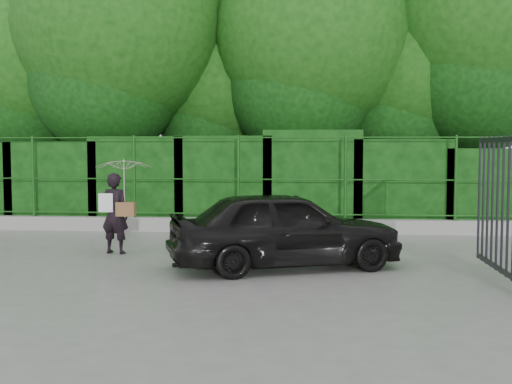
{
  "coord_description": "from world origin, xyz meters",
  "views": [
    {
      "loc": [
        2.0,
        -9.26,
        1.84
      ],
      "look_at": [
        1.07,
        1.3,
        1.1
      ],
      "focal_mm": 45.0,
      "sensor_mm": 36.0,
      "label": 1
    }
  ],
  "objects": [
    {
      "name": "kerb",
      "position": [
        0.0,
        4.5,
        0.15
      ],
      "size": [
        14.0,
        0.25,
        0.3
      ],
      "primitive_type": "cube",
      "color": "#9E9E99",
      "rests_on": "ground"
    },
    {
      "name": "woman",
      "position": [
        -1.29,
        1.55,
        1.1
      ],
      "size": [
        0.94,
        0.96,
        1.66
      ],
      "color": "black",
      "rests_on": "ground"
    },
    {
      "name": "hedge",
      "position": [
        -0.03,
        5.5,
        1.02
      ],
      "size": [
        14.2,
        1.2,
        2.23
      ],
      "color": "black",
      "rests_on": "ground"
    },
    {
      "name": "ground",
      "position": [
        0.0,
        0.0,
        0.0
      ],
      "size": [
        80.0,
        80.0,
        0.0
      ],
      "primitive_type": "plane",
      "color": "gray"
    },
    {
      "name": "fence",
      "position": [
        0.22,
        4.5,
        1.2
      ],
      "size": [
        14.13,
        0.06,
        1.8
      ],
      "color": "#174A13",
      "rests_on": "kerb"
    },
    {
      "name": "trees",
      "position": [
        1.14,
        7.74,
        4.62
      ],
      "size": [
        17.1,
        6.15,
        8.08
      ],
      "color": "black",
      "rests_on": "ground"
    },
    {
      "name": "car",
      "position": [
        1.58,
        0.44,
        0.6
      ],
      "size": [
        3.81,
        2.55,
        1.21
      ],
      "primitive_type": "imported",
      "rotation": [
        0.0,
        0.0,
        1.92
      ],
      "color": "black",
      "rests_on": "ground"
    }
  ]
}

